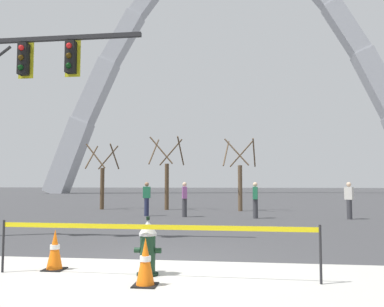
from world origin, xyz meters
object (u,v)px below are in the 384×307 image
at_px(fire_hydrant, 148,248).
at_px(pedestrian_standing_center, 185,199).
at_px(traffic_cone_by_hydrant, 145,262).
at_px(pedestrian_walking_left, 349,200).
at_px(traffic_cone_mid_sidewalk, 55,250).
at_px(pedestrian_walking_right, 255,200).
at_px(pedestrian_near_trees, 147,199).
at_px(monument_arch, 231,74).

xyz_separation_m(fire_hydrant, pedestrian_standing_center, (-1.07, 11.59, 0.35)).
relative_size(traffic_cone_by_hydrant, pedestrian_walking_left, 0.46).
height_order(traffic_cone_mid_sidewalk, pedestrian_walking_right, pedestrian_walking_right).
distance_m(traffic_cone_mid_sidewalk, pedestrian_near_trees, 11.76).
bearing_deg(pedestrian_walking_right, pedestrian_walking_left, 1.10).
distance_m(traffic_cone_mid_sidewalk, pedestrian_walking_right, 11.71).
bearing_deg(pedestrian_standing_center, fire_hydrant, -84.74).
relative_size(traffic_cone_by_hydrant, traffic_cone_mid_sidewalk, 1.00).
bearing_deg(pedestrian_walking_right, traffic_cone_mid_sidewalk, -109.44).
relative_size(monument_arch, pedestrian_walking_right, 34.71).
height_order(traffic_cone_by_hydrant, pedestrian_standing_center, pedestrian_standing_center).
xyz_separation_m(monument_arch, pedestrian_near_trees, (-2.91, -38.25, -16.35)).
relative_size(pedestrian_walking_left, pedestrian_standing_center, 1.00).
bearing_deg(pedestrian_walking_left, traffic_cone_by_hydrant, -116.62).
bearing_deg(pedestrian_walking_right, fire_hydrant, -100.81).
relative_size(fire_hydrant, pedestrian_walking_left, 0.62).
xyz_separation_m(pedestrian_walking_left, pedestrian_walking_right, (-3.99, -0.08, 0.00)).
height_order(traffic_cone_by_hydrant, monument_arch, monument_arch).
bearing_deg(pedestrian_walking_right, pedestrian_near_trees, 172.59).
xyz_separation_m(fire_hydrant, traffic_cone_mid_sidewalk, (-1.75, 0.19, -0.11)).
distance_m(fire_hydrant, traffic_cone_mid_sidewalk, 1.76).
bearing_deg(traffic_cone_mid_sidewalk, pedestrian_near_trees, 95.72).
relative_size(pedestrian_standing_center, pedestrian_walking_right, 1.00).
xyz_separation_m(monument_arch, pedestrian_standing_center, (-1.06, -38.54, -16.35)).
height_order(fire_hydrant, pedestrian_standing_center, pedestrian_standing_center).
bearing_deg(pedestrian_walking_left, pedestrian_walking_right, -178.90).
relative_size(monument_arch, pedestrian_near_trees, 34.71).
bearing_deg(pedestrian_near_trees, traffic_cone_mid_sidewalk, -84.28).
bearing_deg(monument_arch, pedestrian_walking_left, -81.01).
bearing_deg(pedestrian_standing_center, traffic_cone_by_hydrant, -84.44).
xyz_separation_m(fire_hydrant, traffic_cone_by_hydrant, (0.13, -0.69, -0.11)).
bearing_deg(pedestrian_standing_center, pedestrian_walking_right, -6.57).
bearing_deg(pedestrian_walking_left, pedestrian_near_trees, 176.32).
bearing_deg(pedestrian_near_trees, pedestrian_standing_center, -8.87).
bearing_deg(pedestrian_walking_right, pedestrian_standing_center, 173.43).
distance_m(monument_arch, pedestrian_walking_right, 42.26).
bearing_deg(monument_arch, fire_hydrant, -89.99).
bearing_deg(traffic_cone_by_hydrant, fire_hydrant, 100.54).
height_order(fire_hydrant, pedestrian_walking_left, pedestrian_walking_left).
height_order(monument_arch, pedestrian_walking_left, monument_arch).
xyz_separation_m(pedestrian_standing_center, pedestrian_walking_right, (3.21, -0.37, 0.00)).
xyz_separation_m(traffic_cone_by_hydrant, monument_arch, (-0.14, 50.82, 16.81)).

